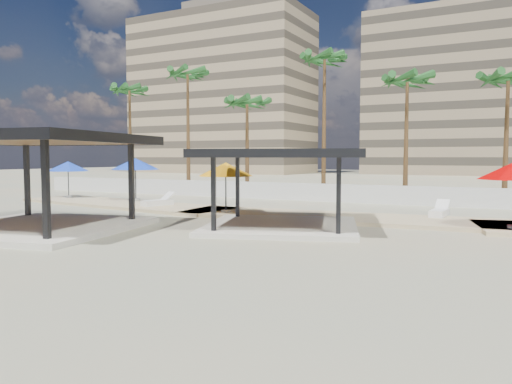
# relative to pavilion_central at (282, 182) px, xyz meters

# --- Properties ---
(ground) EXTENTS (200.00, 200.00, 0.00)m
(ground) POSITION_rel_pavilion_central_xyz_m (-0.93, -3.02, -1.97)
(ground) COLOR tan
(ground) RESTS_ON ground
(promenade) EXTENTS (44.45, 7.97, 0.24)m
(promenade) POSITION_rel_pavilion_central_xyz_m (1.07, 4.65, -1.91)
(promenade) COLOR #C6B284
(promenade) RESTS_ON ground
(boundary_wall) EXTENTS (56.00, 0.30, 1.20)m
(boundary_wall) POSITION_rel_pavilion_central_xyz_m (-0.93, 12.98, -1.37)
(boundary_wall) COLOR silver
(boundary_wall) RESTS_ON ground
(building_west) EXTENTS (34.00, 16.00, 32.40)m
(building_west) POSITION_rel_pavilion_central_xyz_m (-42.93, 64.98, 13.29)
(building_west) COLOR #937F60
(building_west) RESTS_ON ground
(building_mid) EXTENTS (38.00, 16.00, 30.40)m
(building_mid) POSITION_rel_pavilion_central_xyz_m (3.07, 74.98, 12.30)
(building_mid) COLOR #847259
(building_mid) RESTS_ON ground
(pavilion_central) EXTENTS (8.25, 8.25, 3.31)m
(pavilion_central) POSITION_rel_pavilion_central_xyz_m (0.00, 0.00, 0.00)
(pavilion_central) COLOR beige
(pavilion_central) RESTS_ON ground
(pavilion_west) EXTENTS (9.14, 9.14, 3.93)m
(pavilion_west) POSITION_rel_pavilion_central_xyz_m (-8.67, -5.23, 0.37)
(pavilion_west) COLOR beige
(pavilion_west) RESTS_ON ground
(umbrella_a) EXTENTS (3.31, 3.31, 2.53)m
(umbrella_a) POSITION_rel_pavilion_central_xyz_m (-19.23, 5.86, 0.38)
(umbrella_a) COLOR beige
(umbrella_a) RESTS_ON promenade
(umbrella_b) EXTENTS (3.61, 3.61, 2.55)m
(umbrella_b) POSITION_rel_pavilion_central_xyz_m (-4.42, 2.78, 0.40)
(umbrella_b) COLOR beige
(umbrella_b) RESTS_ON promenade
(umbrella_f) EXTENTS (3.44, 3.44, 2.76)m
(umbrella_f) POSITION_rel_pavilion_central_xyz_m (-13.38, 6.18, 0.58)
(umbrella_f) COLOR beige
(umbrella_f) RESTS_ON promenade
(lounger_a) EXTENTS (1.20, 2.11, 0.76)m
(lounger_a) POSITION_rel_pavilion_central_xyz_m (-9.83, 4.04, -1.61)
(lounger_a) COLOR white
(lounger_a) RESTS_ON promenade
(lounger_b) EXTENTS (0.75, 2.00, 0.74)m
(lounger_b) POSITION_rel_pavilion_central_xyz_m (5.50, 6.19, -1.61)
(lounger_b) COLOR white
(lounger_b) RESTS_ON promenade
(palm_a) EXTENTS (3.00, 3.00, 9.75)m
(palm_a) POSITION_rel_pavilion_central_xyz_m (-21.93, 15.28, 6.59)
(palm_a) COLOR brown
(palm_a) RESTS_ON ground
(palm_b) EXTENTS (3.00, 3.00, 10.76)m
(palm_b) POSITION_rel_pavilion_central_xyz_m (-15.93, 15.68, 7.53)
(palm_b) COLOR brown
(palm_b) RESTS_ON ground
(palm_c) EXTENTS (3.00, 3.00, 8.02)m
(palm_c) POSITION_rel_pavilion_central_xyz_m (-9.93, 15.08, 4.96)
(palm_c) COLOR brown
(palm_c) RESTS_ON ground
(palm_d) EXTENTS (3.00, 3.00, 10.99)m
(palm_d) POSITION_rel_pavilion_central_xyz_m (-3.93, 15.88, 7.74)
(palm_d) COLOR brown
(palm_d) RESTS_ON ground
(palm_e) EXTENTS (3.00, 3.00, 8.94)m
(palm_e) POSITION_rel_pavilion_central_xyz_m (2.07, 15.38, 5.82)
(palm_e) COLOR brown
(palm_e) RESTS_ON ground
(palm_f) EXTENTS (3.00, 3.00, 8.65)m
(palm_f) POSITION_rel_pavilion_central_xyz_m (8.07, 15.58, 5.55)
(palm_f) COLOR brown
(palm_f) RESTS_ON ground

